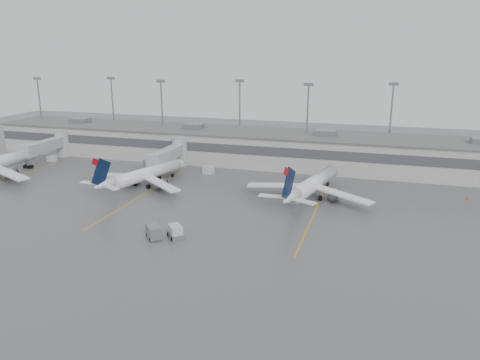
# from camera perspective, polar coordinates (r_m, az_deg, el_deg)

# --- Properties ---
(ground) EXTENTS (260.00, 260.00, 0.00)m
(ground) POSITION_cam_1_polar(r_m,az_deg,el_deg) (69.35, -8.56, -8.96)
(ground) COLOR #535356
(ground) RESTS_ON ground
(terminal) EXTENTS (152.00, 17.00, 9.45)m
(terminal) POSITION_cam_1_polar(r_m,az_deg,el_deg) (120.44, 3.20, 3.97)
(terminal) COLOR #B2B2AD
(terminal) RESTS_ON ground
(light_masts) EXTENTS (142.40, 8.00, 20.60)m
(light_masts) POSITION_cam_1_polar(r_m,az_deg,el_deg) (124.63, 3.90, 8.02)
(light_masts) COLOR gray
(light_masts) RESTS_ON ground
(jet_bridge_left) EXTENTS (4.00, 17.20, 7.00)m
(jet_bridge_left) POSITION_cam_1_polar(r_m,az_deg,el_deg) (134.31, -21.89, 3.95)
(jet_bridge_left) COLOR #9B9EA0
(jet_bridge_left) RESTS_ON ground
(jet_bridge_right) EXTENTS (4.00, 17.20, 7.00)m
(jet_bridge_right) POSITION_cam_1_polar(r_m,az_deg,el_deg) (115.87, -8.18, 3.20)
(jet_bridge_right) COLOR #9B9EA0
(jet_bridge_right) RESTS_ON ground
(stand_markings) EXTENTS (105.25, 40.00, 0.01)m
(stand_markings) POSITION_cam_1_polar(r_m,az_deg,el_deg) (89.99, -2.04, -2.89)
(stand_markings) COLOR #DC9C0C
(stand_markings) RESTS_ON ground
(jet_mid_left) EXTENTS (23.36, 26.57, 8.82)m
(jet_mid_left) POSITION_cam_1_polar(r_m,az_deg,el_deg) (102.05, -11.76, 0.65)
(jet_mid_left) COLOR white
(jet_mid_left) RESTS_ON ground
(jet_mid_right) EXTENTS (25.40, 28.76, 9.41)m
(jet_mid_right) POSITION_cam_1_polar(r_m,az_deg,el_deg) (93.25, 8.76, -0.52)
(jet_mid_right) COLOR white
(jet_mid_right) RESTS_ON ground
(baggage_tug) EXTENTS (3.56, 3.67, 2.05)m
(baggage_tug) POSITION_cam_1_polar(r_m,az_deg,el_deg) (74.67, -7.86, -6.41)
(baggage_tug) COLOR silver
(baggage_tug) RESTS_ON ground
(baggage_cart) EXTENTS (3.46, 3.58, 2.04)m
(baggage_cart) POSITION_cam_1_polar(r_m,az_deg,el_deg) (74.92, -10.49, -6.24)
(baggage_cart) COLOR slate
(baggage_cart) RESTS_ON ground
(gse_uld_a) EXTENTS (2.53, 1.91, 1.63)m
(gse_uld_a) POSITION_cam_1_polar(r_m,az_deg,el_deg) (133.16, -21.95, 2.50)
(gse_uld_a) COLOR silver
(gse_uld_a) RESTS_ON ground
(gse_uld_b) EXTENTS (2.54, 1.75, 1.74)m
(gse_uld_b) POSITION_cam_1_polar(r_m,az_deg,el_deg) (111.37, -3.86, 1.23)
(gse_uld_b) COLOR silver
(gse_uld_b) RESTS_ON ground
(gse_uld_c) EXTENTS (2.91, 2.39, 1.77)m
(gse_uld_c) POSITION_cam_1_polar(r_m,az_deg,el_deg) (104.13, 9.57, 0.01)
(gse_uld_c) COLOR silver
(gse_uld_c) RESTS_ON ground
(gse_loader) EXTENTS (2.85, 3.82, 2.15)m
(gse_loader) POSITION_cam_1_polar(r_m,az_deg,el_deg) (118.90, -10.76, 2.02)
(gse_loader) COLOR slate
(gse_loader) RESTS_ON ground
(cone_a) EXTENTS (0.39, 0.39, 0.61)m
(cone_a) POSITION_cam_1_polar(r_m,az_deg,el_deg) (131.19, -23.46, 1.92)
(cone_a) COLOR #E34304
(cone_a) RESTS_ON ground
(cone_b) EXTENTS (0.40, 0.40, 0.64)m
(cone_b) POSITION_cam_1_polar(r_m,az_deg,el_deg) (110.01, -12.78, 0.38)
(cone_b) COLOR #E34304
(cone_b) RESTS_ON ground
(cone_c) EXTENTS (0.39, 0.39, 0.63)m
(cone_c) POSITION_cam_1_polar(r_m,az_deg,el_deg) (101.27, 5.20, -0.62)
(cone_c) COLOR #E34304
(cone_c) RESTS_ON ground
(cone_d) EXTENTS (0.49, 0.49, 0.77)m
(cone_d) POSITION_cam_1_polar(r_m,az_deg,el_deg) (102.66, 25.98, -1.93)
(cone_d) COLOR #E34304
(cone_d) RESTS_ON ground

